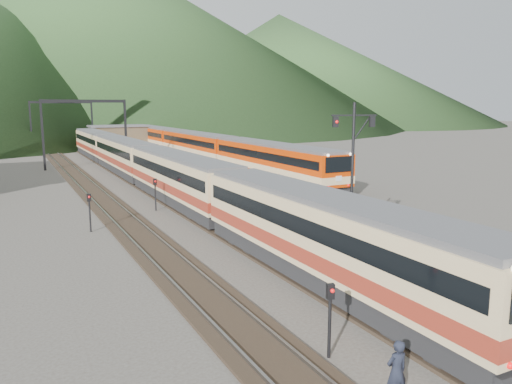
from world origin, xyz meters
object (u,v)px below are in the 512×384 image
signal_mast (353,156)px  worker (397,371)px  second_train (197,145)px  main_train (147,166)px

signal_mast → worker: 12.94m
second_train → signal_mast: (-8.19, -43.92, 2.84)m
signal_mast → main_train: bearing=97.4°
signal_mast → worker: (-6.50, -10.40, -4.14)m
main_train → worker: (-3.19, -36.04, -1.08)m
main_train → second_train: (11.50, 18.29, 0.22)m
main_train → signal_mast: (3.31, -25.64, 3.07)m
main_train → second_train: second_train is taller
signal_mast → worker: bearing=-122.0°
signal_mast → second_train: bearing=79.4°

